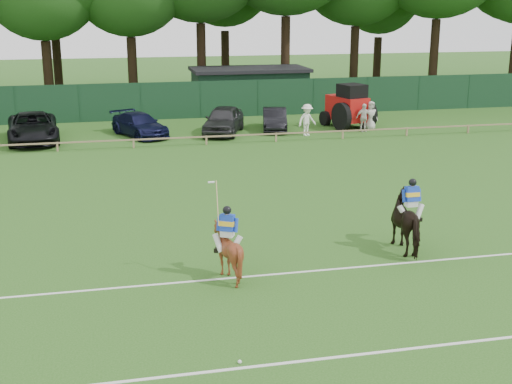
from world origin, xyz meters
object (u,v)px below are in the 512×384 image
object	(u,v)px
suv_black	(33,127)
sedan_navy	(140,125)
spectator_mid	(363,118)
horse_dark	(410,223)
hatch_grey	(224,120)
horse_chestnut	(227,252)
polo_ball	(240,362)
estate_black	(275,119)
utility_shed	(249,88)
spectator_left	(307,120)
tractor	(349,107)
spectator_right	(371,116)

from	to	relation	value
suv_black	sedan_navy	xyz separation A→B (m)	(5.99, 0.34, -0.14)
suv_black	spectator_mid	xyz separation A→B (m)	(19.43, -1.11, 0.04)
horse_dark	suv_black	size ratio (longest dim) A/B	0.37
hatch_grey	horse_chestnut	bearing A→B (deg)	-78.90
sedan_navy	polo_ball	bearing A→B (deg)	-113.48
suv_black	spectator_mid	world-z (taller)	spectator_mid
estate_black	polo_ball	xyz separation A→B (m)	(-7.62, -27.33, -0.63)
horse_dark	horse_chestnut	size ratio (longest dim) A/B	1.38
estate_black	utility_shed	world-z (taller)	utility_shed
spectator_left	spectator_mid	world-z (taller)	spectator_left
spectator_mid	tractor	size ratio (longest dim) A/B	0.46
suv_black	tractor	world-z (taller)	tractor
horse_dark	utility_shed	world-z (taller)	utility_shed
hatch_grey	utility_shed	distance (m)	9.65
horse_chestnut	suv_black	size ratio (longest dim) A/B	0.27
polo_ball	suv_black	bearing A→B (deg)	103.92
horse_dark	hatch_grey	world-z (taller)	horse_dark
hatch_grey	spectator_left	world-z (taller)	spectator_left
sedan_navy	spectator_mid	world-z (taller)	spectator_mid
spectator_left	hatch_grey	bearing A→B (deg)	139.61
polo_ball	spectator_right	bearing A→B (deg)	62.75
tractor	spectator_left	bearing A→B (deg)	-164.76
spectator_right	utility_shed	size ratio (longest dim) A/B	0.21
horse_dark	sedan_navy	distance (m)	22.51
spectator_left	polo_ball	distance (m)	26.74
horse_chestnut	suv_black	xyz separation A→B (m)	(-7.25, 21.89, 0.02)
estate_black	utility_shed	size ratio (longest dim) A/B	0.49
spectator_right	horse_chestnut	bearing A→B (deg)	-111.08
horse_dark	suv_black	distance (m)	24.82
estate_black	spectator_right	xyz separation A→B (m)	(5.82, -1.23, 0.22)
spectator_mid	tractor	xyz separation A→B (m)	(-0.43, 1.45, 0.45)
polo_ball	tractor	world-z (taller)	tractor
horse_chestnut	polo_ball	distance (m)	4.98
spectator_mid	spectator_right	distance (m)	0.79
spectator_left	horse_dark	bearing A→B (deg)	-117.80
spectator_right	hatch_grey	bearing A→B (deg)	-174.41
tractor	spectator_mid	bearing A→B (deg)	-88.83
horse_dark	spectator_left	size ratio (longest dim) A/B	1.17
polo_ball	horse_chestnut	bearing A→B (deg)	82.83
estate_black	utility_shed	bearing A→B (deg)	100.92
tractor	horse_dark	bearing A→B (deg)	-120.37
hatch_grey	spectator_right	distance (m)	9.14
spectator_mid	suv_black	bearing A→B (deg)	168.13
suv_black	spectator_right	xyz separation A→B (m)	(20.08, -0.67, 0.07)
horse_dark	horse_chestnut	world-z (taller)	horse_dark
spectator_right	spectator_left	bearing A→B (deg)	-157.66
estate_black	spectator_right	size ratio (longest dim) A/B	2.30
suv_black	estate_black	distance (m)	14.27
utility_shed	spectator_right	bearing A→B (deg)	-59.86
spectator_left	spectator_mid	size ratio (longest dim) A/B	1.09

